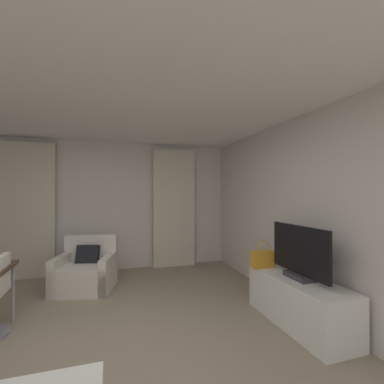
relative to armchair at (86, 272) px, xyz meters
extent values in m
plane|color=gray|center=(0.31, -2.01, -0.28)|extent=(12.00, 12.00, 0.00)
cube|color=silver|center=(0.31, 1.02, 1.02)|extent=(5.12, 0.06, 2.60)
cube|color=silver|center=(2.84, -2.01, 1.02)|extent=(0.06, 6.12, 2.60)
cube|color=white|center=(0.31, -2.01, 2.35)|extent=(5.12, 6.12, 0.06)
cube|color=beige|center=(-1.06, 0.89, 0.97)|extent=(0.90, 0.06, 2.50)
cube|color=beige|center=(1.69, 0.89, 0.97)|extent=(0.90, 0.06, 2.50)
cube|color=silver|center=(-0.01, -0.04, -0.07)|extent=(1.03, 0.96, 0.42)
cube|color=silver|center=(0.07, 0.27, 0.35)|extent=(0.87, 0.35, 0.42)
cube|color=silver|center=(0.35, -0.13, 0.00)|extent=(0.31, 0.77, 0.56)
cube|color=silver|center=(-0.37, 0.05, 0.00)|extent=(0.31, 0.77, 0.56)
cube|color=black|center=(0.02, 0.07, 0.24)|extent=(0.40, 0.28, 0.37)
cylinder|color=#99999E|center=(-0.76, -0.89, 0.07)|extent=(0.04, 0.04, 0.70)
cube|color=silver|center=(-0.76, -1.20, 0.43)|extent=(0.07, 0.36, 0.34)
cube|color=white|center=(2.51, -1.99, -0.01)|extent=(0.52, 1.38, 0.56)
cube|color=#333338|center=(2.51, -2.01, 0.30)|extent=(0.20, 0.36, 0.06)
cube|color=black|center=(2.51, -2.01, 0.62)|extent=(0.04, 0.93, 0.57)
cube|color=orange|center=(2.36, -1.46, 0.38)|extent=(0.30, 0.14, 0.22)
torus|color=orange|center=(2.36, -1.46, 0.54)|extent=(0.20, 0.02, 0.20)
camera|label=1|loc=(0.37, -4.61, 1.29)|focal=24.65mm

